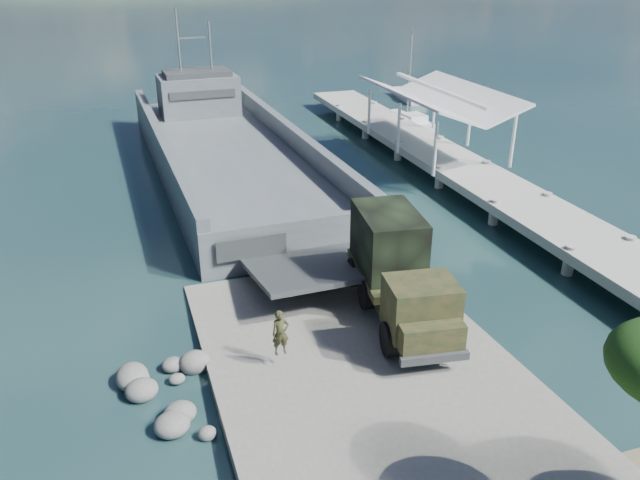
{
  "coord_description": "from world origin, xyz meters",
  "views": [
    {
      "loc": [
        -6.78,
        -15.98,
        12.96
      ],
      "look_at": [
        0.45,
        6.0,
        2.37
      ],
      "focal_mm": 35.0,
      "sensor_mm": 36.0,
      "label": 1
    }
  ],
  "objects": [
    {
      "name": "shoreline_rocks",
      "position": [
        -6.2,
        0.5,
        0.0
      ],
      "size": [
        3.2,
        5.6,
        0.9
      ],
      "primitive_type": null,
      "color": "#545452",
      "rests_on": "ground"
    },
    {
      "name": "sailboat_far",
      "position": [
        20.85,
        39.85,
        0.38
      ],
      "size": [
        2.23,
        5.95,
        7.09
      ],
      "rotation": [
        0.0,
        0.0,
        -0.09
      ],
      "color": "silver",
      "rests_on": "ground"
    },
    {
      "name": "sailboat_near",
      "position": [
        16.01,
        30.07,
        0.4
      ],
      "size": [
        2.27,
        6.29,
        7.51
      ],
      "rotation": [
        0.0,
        0.0,
        0.08
      ],
      "color": "silver",
      "rests_on": "ground"
    },
    {
      "name": "military_truck",
      "position": [
        2.45,
        2.79,
        2.27
      ],
      "size": [
        3.33,
        7.89,
        3.55
      ],
      "rotation": [
        0.0,
        0.0,
        -0.13
      ],
      "color": "black",
      "rests_on": "boat_ramp"
    },
    {
      "name": "pier",
      "position": [
        13.0,
        18.77,
        1.6
      ],
      "size": [
        6.4,
        44.0,
        6.1
      ],
      "color": "#A0A097",
      "rests_on": "ground"
    },
    {
      "name": "ground",
      "position": [
        0.0,
        0.0,
        0.0
      ],
      "size": [
        1400.0,
        1400.0,
        0.0
      ],
      "primitive_type": "plane",
      "color": "#183A3B",
      "rests_on": "ground"
    },
    {
      "name": "landing_craft",
      "position": [
        -0.25,
        23.05,
        0.84
      ],
      "size": [
        9.75,
        34.92,
        10.3
      ],
      "rotation": [
        0.0,
        0.0,
        0.03
      ],
      "color": "#4A5357",
      "rests_on": "ground"
    },
    {
      "name": "boat_ramp",
      "position": [
        0.0,
        -1.0,
        0.25
      ],
      "size": [
        10.0,
        18.0,
        0.5
      ],
      "primitive_type": "cube",
      "color": "slate",
      "rests_on": "ground"
    },
    {
      "name": "soldier",
      "position": [
        -2.6,
        0.87,
        1.3
      ],
      "size": [
        0.6,
        0.41,
        1.6
      ],
      "primitive_type": "imported",
      "rotation": [
        0.0,
        0.0,
        0.05
      ],
      "color": "black",
      "rests_on": "boat_ramp"
    }
  ]
}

